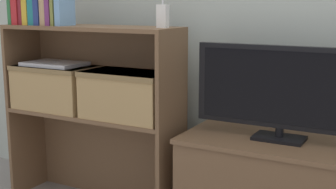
{
  "coord_description": "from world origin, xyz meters",
  "views": [
    {
      "loc": [
        1.04,
        -1.76,
        1.07
      ],
      "look_at": [
        0.0,
        0.14,
        0.65
      ],
      "focal_mm": 50.0,
      "sensor_mm": 36.0,
      "label": 1
    }
  ],
  "objects_px": {
    "baby_monitor": "(163,16)",
    "book_crimson": "(23,2)",
    "book_forest": "(18,8)",
    "storage_basket_left": "(56,85)",
    "tv": "(281,90)",
    "storage_basket_right": "(128,93)",
    "book_tan": "(50,2)",
    "book_maroon": "(28,1)",
    "book_olive": "(59,1)",
    "book_navy": "(44,8)",
    "book_teal": "(38,2)",
    "laptop": "(55,64)",
    "book_plum": "(55,4)",
    "book_skyblue": "(65,4)",
    "book_mustard": "(33,2)"
  },
  "relations": [
    {
      "from": "book_teal",
      "to": "laptop",
      "type": "height_order",
      "value": "book_teal"
    },
    {
      "from": "storage_basket_left",
      "to": "book_maroon",
      "type": "bearing_deg",
      "value": -165.52
    },
    {
      "from": "book_skyblue",
      "to": "book_navy",
      "type": "bearing_deg",
      "value": 180.0
    },
    {
      "from": "book_plum",
      "to": "book_skyblue",
      "type": "distance_m",
      "value": 0.06
    },
    {
      "from": "book_navy",
      "to": "book_plum",
      "type": "height_order",
      "value": "book_plum"
    },
    {
      "from": "laptop",
      "to": "book_skyblue",
      "type": "bearing_deg",
      "value": -17.02
    },
    {
      "from": "book_tan",
      "to": "storage_basket_right",
      "type": "distance_m",
      "value": 0.63
    },
    {
      "from": "tv",
      "to": "book_skyblue",
      "type": "xyz_separation_m",
      "value": [
        -1.08,
        -0.12,
        0.36
      ]
    },
    {
      "from": "book_navy",
      "to": "book_tan",
      "type": "xyz_separation_m",
      "value": [
        0.04,
        -0.0,
        0.03
      ]
    },
    {
      "from": "book_skyblue",
      "to": "storage_basket_right",
      "type": "height_order",
      "value": "book_skyblue"
    },
    {
      "from": "baby_monitor",
      "to": "book_crimson",
      "type": "bearing_deg",
      "value": -176.53
    },
    {
      "from": "book_crimson",
      "to": "tv",
      "type": "bearing_deg",
      "value": 5.13
    },
    {
      "from": "baby_monitor",
      "to": "storage_basket_left",
      "type": "height_order",
      "value": "baby_monitor"
    },
    {
      "from": "book_forest",
      "to": "laptop",
      "type": "distance_m",
      "value": 0.36
    },
    {
      "from": "book_teal",
      "to": "book_tan",
      "type": "xyz_separation_m",
      "value": [
        0.08,
        0.0,
        -0.0
      ]
    },
    {
      "from": "tv",
      "to": "book_crimson",
      "type": "xyz_separation_m",
      "value": [
        -1.37,
        -0.12,
        0.37
      ]
    },
    {
      "from": "book_crimson",
      "to": "book_tan",
      "type": "relative_size",
      "value": 1.03
    },
    {
      "from": "book_mustard",
      "to": "book_teal",
      "type": "height_order",
      "value": "same"
    },
    {
      "from": "book_mustard",
      "to": "laptop",
      "type": "height_order",
      "value": "book_mustard"
    },
    {
      "from": "book_forest",
      "to": "book_maroon",
      "type": "xyz_separation_m",
      "value": [
        0.07,
        0.0,
        0.04
      ]
    },
    {
      "from": "book_plum",
      "to": "book_teal",
      "type": "bearing_deg",
      "value": 180.0
    },
    {
      "from": "tv",
      "to": "baby_monitor",
      "type": "distance_m",
      "value": 0.63
    },
    {
      "from": "tv",
      "to": "storage_basket_right",
      "type": "distance_m",
      "value": 0.74
    },
    {
      "from": "book_crimson",
      "to": "book_maroon",
      "type": "distance_m",
      "value": 0.04
    },
    {
      "from": "book_crimson",
      "to": "book_navy",
      "type": "relative_size",
      "value": 1.37
    },
    {
      "from": "book_crimson",
      "to": "laptop",
      "type": "bearing_deg",
      "value": 11.51
    },
    {
      "from": "book_maroon",
      "to": "baby_monitor",
      "type": "height_order",
      "value": "book_maroon"
    },
    {
      "from": "book_navy",
      "to": "book_teal",
      "type": "bearing_deg",
      "value": -180.0
    },
    {
      "from": "book_crimson",
      "to": "book_tan",
      "type": "height_order",
      "value": "book_crimson"
    },
    {
      "from": "book_maroon",
      "to": "storage_basket_left",
      "type": "bearing_deg",
      "value": 14.48
    },
    {
      "from": "book_plum",
      "to": "book_olive",
      "type": "height_order",
      "value": "book_olive"
    },
    {
      "from": "tv",
      "to": "storage_basket_right",
      "type": "height_order",
      "value": "tv"
    },
    {
      "from": "tv",
      "to": "book_mustard",
      "type": "xyz_separation_m",
      "value": [
        -1.3,
        -0.12,
        0.37
      ]
    },
    {
      "from": "book_olive",
      "to": "book_forest",
      "type": "bearing_deg",
      "value": 180.0
    },
    {
      "from": "book_plum",
      "to": "laptop",
      "type": "distance_m",
      "value": 0.32
    },
    {
      "from": "book_plum",
      "to": "storage_basket_right",
      "type": "xyz_separation_m",
      "value": [
        0.41,
        0.04,
        -0.43
      ]
    },
    {
      "from": "book_plum",
      "to": "storage_basket_right",
      "type": "relative_size",
      "value": 0.5
    },
    {
      "from": "baby_monitor",
      "to": "laptop",
      "type": "height_order",
      "value": "baby_monitor"
    },
    {
      "from": "tv",
      "to": "book_olive",
      "type": "relative_size",
      "value": 3.12
    },
    {
      "from": "book_crimson",
      "to": "storage_basket_right",
      "type": "relative_size",
      "value": 0.54
    },
    {
      "from": "tv",
      "to": "storage_basket_left",
      "type": "relative_size",
      "value": 1.75
    },
    {
      "from": "book_navy",
      "to": "book_olive",
      "type": "height_order",
      "value": "book_olive"
    },
    {
      "from": "book_forest",
      "to": "book_crimson",
      "type": "height_order",
      "value": "book_crimson"
    },
    {
      "from": "book_tan",
      "to": "laptop",
      "type": "bearing_deg",
      "value": 113.61
    },
    {
      "from": "book_navy",
      "to": "baby_monitor",
      "type": "xyz_separation_m",
      "value": [
        0.67,
        0.05,
        -0.03
      ]
    },
    {
      "from": "book_olive",
      "to": "book_navy",
      "type": "bearing_deg",
      "value": 180.0
    },
    {
      "from": "storage_basket_left",
      "to": "storage_basket_right",
      "type": "distance_m",
      "value": 0.46
    },
    {
      "from": "book_forest",
      "to": "storage_basket_left",
      "type": "distance_m",
      "value": 0.46
    },
    {
      "from": "tv",
      "to": "book_crimson",
      "type": "relative_size",
      "value": 3.22
    },
    {
      "from": "baby_monitor",
      "to": "book_olive",
      "type": "bearing_deg",
      "value": -175.0
    }
  ]
}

